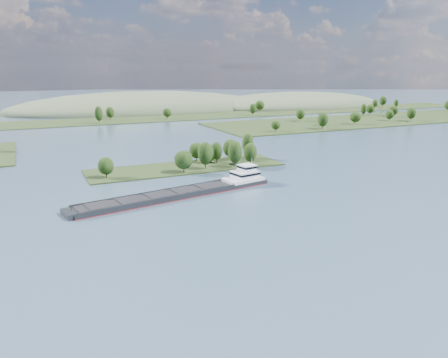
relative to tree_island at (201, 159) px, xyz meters
name	(u,v)px	position (x,y,z in m)	size (l,w,h in m)	color
ground	(238,199)	(-7.39, -58.41, -4.43)	(1800.00, 1800.00, 0.00)	#3D576A
tree_island	(201,159)	(0.00, 0.00, 0.00)	(100.00, 30.77, 15.19)	#223316
right_bank	(370,119)	(223.71, 120.96, -3.37)	(320.00, 90.00, 15.28)	#223316
back_shoreline	(117,120)	(1.07, 221.37, -3.65)	(900.00, 60.00, 16.81)	#223316
hill_east	(296,106)	(252.61, 291.59, -4.43)	(260.00, 140.00, 36.00)	#4A5A3E
hill_west	(144,110)	(52.61, 321.59, -4.43)	(320.00, 160.00, 44.00)	#4A5A3E
cargo_barge	(189,191)	(-22.50, -43.93, -2.96)	(87.25, 25.77, 11.74)	black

